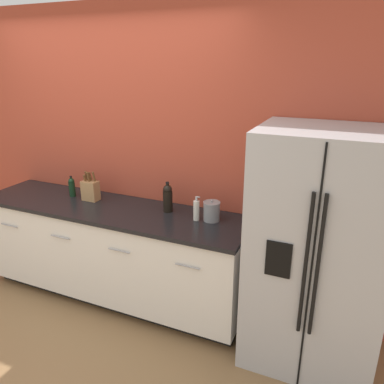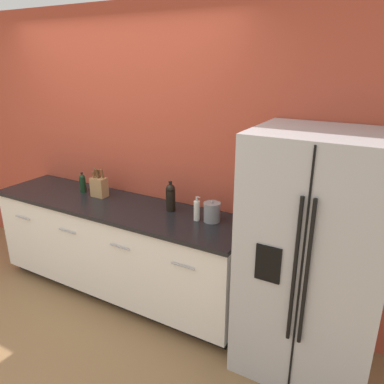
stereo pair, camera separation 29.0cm
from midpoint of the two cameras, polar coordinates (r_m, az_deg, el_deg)
ground_plane at (r=3.37m, az=-22.20°, el=-21.39°), size 14.00×14.00×0.00m
wall_back at (r=3.64m, az=-8.18°, el=6.17°), size 10.00×0.05×2.60m
counter_unit at (r=3.59m, az=-8.79°, el=-8.44°), size 2.52×0.64×0.91m
refrigerator at (r=2.73m, az=21.01°, el=-9.56°), size 0.90×0.74×1.73m
knife_block at (r=3.57m, az=-11.75°, el=0.79°), size 0.15×0.09×0.27m
wine_bottle at (r=3.16m, az=-0.66°, el=-0.78°), size 0.08×0.08×0.26m
soap_dispenser at (r=2.99m, az=3.51°, el=-2.86°), size 0.05×0.05×0.20m
oil_bottle at (r=3.73m, az=-14.22°, el=1.32°), size 0.06×0.06×0.20m
steel_canister at (r=2.99m, az=5.85°, el=-3.10°), size 0.14×0.14×0.17m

